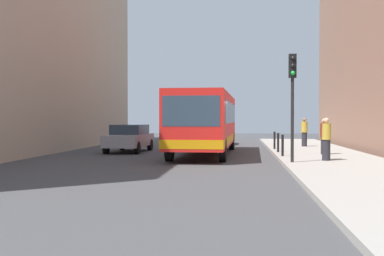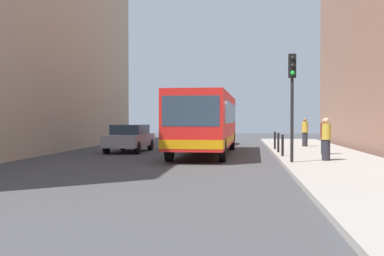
% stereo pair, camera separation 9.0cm
% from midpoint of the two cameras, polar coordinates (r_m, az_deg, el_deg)
% --- Properties ---
extents(ground_plane, '(80.00, 80.00, 0.00)m').
position_cam_midpoint_polar(ground_plane, '(20.14, 1.36, -4.02)').
color(ground_plane, '#424244').
extents(sidewalk, '(4.40, 40.00, 0.15)m').
position_cam_midpoint_polar(sidewalk, '(20.42, 16.68, -3.79)').
color(sidewalk, '#9E9991').
rests_on(sidewalk, ground).
extents(bus, '(2.84, 11.09, 3.00)m').
position_cam_midpoint_polar(bus, '(23.99, 1.76, 0.92)').
color(bus, red).
rests_on(bus, ground).
extents(car_beside_bus, '(1.98, 4.46, 1.48)m').
position_cam_midpoint_polar(car_beside_bus, '(26.23, -7.34, -1.13)').
color(car_beside_bus, '#A5A8AD').
rests_on(car_beside_bus, ground).
extents(car_behind_bus, '(1.99, 4.46, 1.48)m').
position_cam_midpoint_polar(car_behind_bus, '(33.54, 3.12, -0.64)').
color(car_behind_bus, maroon).
rests_on(car_behind_bus, ground).
extents(traffic_light, '(0.28, 0.33, 4.10)m').
position_cam_midpoint_polar(traffic_light, '(18.51, 12.01, 4.82)').
color(traffic_light, black).
rests_on(traffic_light, sidewalk).
extents(bollard_near, '(0.11, 0.11, 0.95)m').
position_cam_midpoint_polar(bollard_near, '(21.49, 10.88, -2.05)').
color(bollard_near, black).
rests_on(bollard_near, sidewalk).
extents(bollard_mid, '(0.11, 0.11, 0.95)m').
position_cam_midpoint_polar(bollard_mid, '(23.99, 10.37, -1.72)').
color(bollard_mid, black).
rests_on(bollard_mid, sidewalk).
extents(bollard_far, '(0.11, 0.11, 0.95)m').
position_cam_midpoint_polar(bollard_far, '(26.50, 9.96, -1.46)').
color(bollard_far, black).
rests_on(bollard_far, sidewalk).
extents(pedestrian_near_signal, '(0.38, 0.38, 1.69)m').
position_cam_midpoint_polar(pedestrian_near_signal, '(19.57, 15.84, -1.29)').
color(pedestrian_near_signal, '#26262D').
rests_on(pedestrian_near_signal, sidewalk).
extents(pedestrian_mid_sidewalk, '(0.38, 0.38, 1.67)m').
position_cam_midpoint_polar(pedestrian_mid_sidewalk, '(23.01, 15.65, -0.98)').
color(pedestrian_mid_sidewalk, '#26262D').
rests_on(pedestrian_mid_sidewalk, sidewalk).
extents(pedestrian_far_sidewalk, '(0.38, 0.38, 1.71)m').
position_cam_midpoint_polar(pedestrian_far_sidewalk, '(29.37, 13.42, -0.48)').
color(pedestrian_far_sidewalk, '#26262D').
rests_on(pedestrian_far_sidewalk, sidewalk).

